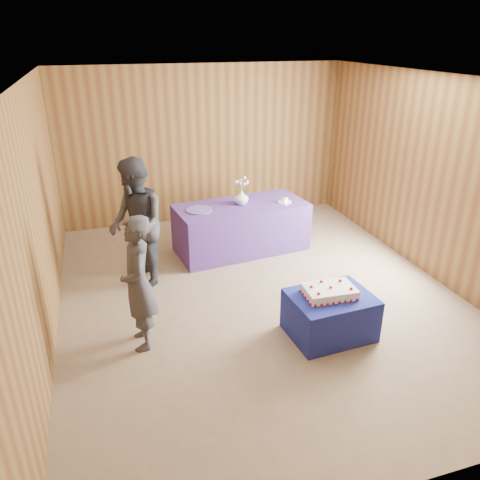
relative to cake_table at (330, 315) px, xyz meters
name	(u,v)px	position (x,y,z in m)	size (l,w,h in m)	color
ground	(259,295)	(-0.48, 1.04, -0.25)	(6.00, 6.00, 0.00)	gray
room_shell	(262,160)	(-0.48, 1.04, 1.55)	(5.04, 6.04, 2.72)	brown
cake_table	(330,315)	(0.00, 0.00, 0.00)	(0.90, 0.70, 0.50)	navy
serving_table	(241,227)	(-0.27, 2.47, 0.12)	(2.00, 0.90, 0.75)	#4D2F83
sheet_cake	(329,291)	(-0.02, 0.02, 0.30)	(0.60, 0.42, 0.13)	white
vase	(241,197)	(-0.26, 2.50, 0.61)	(0.21, 0.21, 0.22)	silver
flower_spray	(241,181)	(-0.26, 2.50, 0.87)	(0.22, 0.22, 0.17)	#306F2C
platter	(199,210)	(-0.95, 2.41, 0.51)	(0.39, 0.39, 0.02)	#5E4E9D
plate	(285,202)	(0.40, 2.38, 0.51)	(0.21, 0.21, 0.01)	white
cake_slice	(285,199)	(0.40, 2.38, 0.55)	(0.09, 0.09, 0.09)	white
knife	(290,204)	(0.45, 2.27, 0.50)	(0.26, 0.02, 0.00)	silver
guest_left	(138,284)	(-2.04, 0.44, 0.50)	(0.55, 0.36, 1.50)	#35363E
guest_right	(137,224)	(-1.90, 1.82, 0.62)	(0.85, 0.66, 1.74)	#2E2E38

